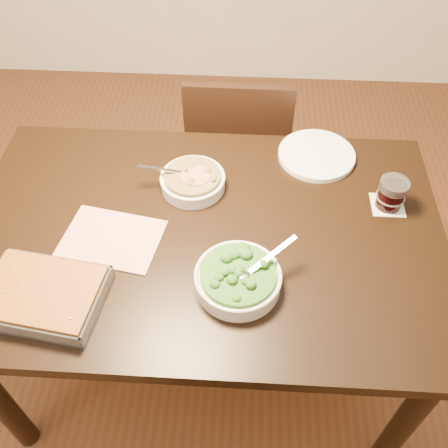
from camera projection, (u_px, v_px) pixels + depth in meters
The scene contains 10 objects.
ground at pixel (209, 351), 2.01m from camera, with size 4.00×4.00×0.00m, color #4C2C15.
table at pixel (205, 251), 1.52m from camera, with size 1.40×0.90×0.75m.
magazine_a at pixel (112, 239), 1.42m from camera, with size 0.27×0.20×0.01m, color #C23A37.
coaster at pixel (387, 205), 1.51m from camera, with size 0.10×0.10×0.00m, color white.
stew_bowl at pixel (193, 180), 1.55m from camera, with size 0.23×0.20×0.08m.
broccoli_bowl at pixel (238, 278), 1.30m from camera, with size 0.23×0.23×0.09m.
baking_dish at pixel (43, 295), 1.27m from camera, with size 0.33×0.26×0.05m.
wine_tumbler at pixel (392, 193), 1.48m from camera, with size 0.09×0.09×0.10m.
dinner_plate at pixel (316, 155), 1.65m from camera, with size 0.25×0.25×0.02m, color white.
chair_far at pixel (238, 150), 2.10m from camera, with size 0.41×0.41×0.86m.
Camera 1 is at (0.11, -0.93, 1.85)m, focal length 40.00 mm.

